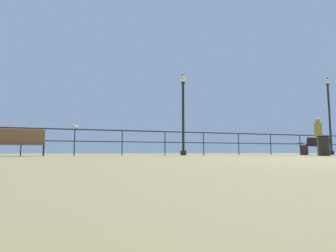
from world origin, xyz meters
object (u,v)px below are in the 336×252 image
Objects in this scene: seagull_on_rail at (75,127)px; trash_bin at (324,146)px; person_at_railing at (318,134)px; lamppost_right at (329,112)px; bench_near_left at (316,145)px; lamppost_center at (183,108)px; bench_far_left at (19,142)px.

trash_bin is (9.67, -3.30, -0.78)m from seagull_on_rail.
lamppost_right is at bearing 32.89° from person_at_railing.
seagull_on_rail is (-10.88, 1.98, 0.19)m from person_at_railing.
bench_near_left is at bearing 47.13° from trash_bin.
person_at_railing is (6.01, -2.15, -1.26)m from lamppost_center.
seagull_on_rail is at bearing -177.95° from lamppost_center.
lamppost_center is 9.34m from lamppost_right.
lamppost_center is 4.99m from seagull_on_rail.
lamppost_center is 4.84× the size of trash_bin.
lamppost_right reaches higher than trash_bin.
bench_far_left is 0.99× the size of bench_near_left.
person_at_railing is at bearing -4.93° from bench_far_left.
lamppost_right is (9.34, 0.00, 0.28)m from lamppost_center.
bench_far_left is 0.37× the size of lamppost_right.
lamppost_right is at bearing 0.70° from seagull_on_rail.
bench_near_left is 3.33m from trash_bin.
bench_far_left is 4.75× the size of seagull_on_rail.
person_at_railing is 11.06m from seagull_on_rail.
seagull_on_rail is at bearing 161.15° from trash_bin.
trash_bin is at bearing -35.93° from lamppost_center.
seagull_on_rail is at bearing 25.04° from bench_far_left.
trash_bin is at bearing -11.85° from bench_far_left.
lamppost_right reaches higher than seagull_on_rail.
bench_far_left is 0.44× the size of lamppost_center.
bench_far_left is 11.81m from trash_bin.
lamppost_right is at bearing 0.00° from lamppost_center.
lamppost_right is at bearing 37.44° from trash_bin.
bench_near_left is 11.99m from seagull_on_rail.
seagull_on_rail is 10.25m from trash_bin.
seagull_on_rail is at bearing 169.69° from person_at_railing.
lamppost_center is 6.51m from person_at_railing.
bench_far_left is 16.26m from lamppost_right.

